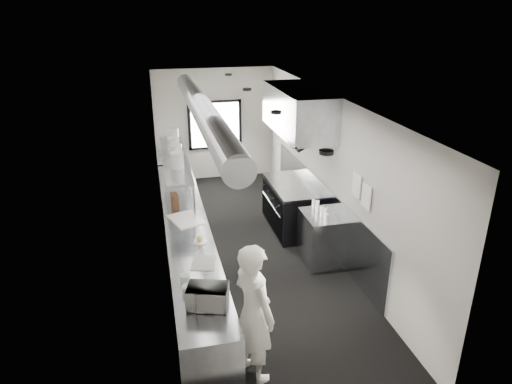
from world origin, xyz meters
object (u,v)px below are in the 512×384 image
bottle_station (322,238)px  small_plate (200,242)px  pass_shelf (175,159)px  deli_tub_a (187,289)px  exhaust_hood (298,111)px  squeeze_bottle_b (325,213)px  cutting_board (186,219)px  plate_stack_c (174,146)px  squeeze_bottle_c (322,211)px  squeeze_bottle_e (314,204)px  line_cook (254,312)px  prep_counter (188,247)px  plate_stack_a (177,160)px  far_work_table (173,174)px  plate_stack_b (176,153)px  range (292,206)px  plate_stack_d (173,137)px  knife_block (175,201)px  squeeze_bottle_a (326,219)px  deli_tub_b (185,278)px  squeeze_bottle_d (317,206)px  microwave (208,296)px

bottle_station → small_plate: size_ratio=4.56×
pass_shelf → deli_tub_a: (-0.12, -3.48, -0.59)m
exhaust_hood → squeeze_bottle_b: (0.03, -1.53, -1.40)m
exhaust_hood → squeeze_bottle_b: size_ratio=12.29×
bottle_station → small_plate: (-2.16, -0.51, 0.46)m
small_plate → cutting_board: cutting_board is taller
plate_stack_c → exhaust_hood: bearing=-12.4°
squeeze_bottle_c → squeeze_bottle_e: squeeze_bottle_c is taller
line_cook → deli_tub_a: line_cook is taller
squeeze_bottle_b → small_plate: bearing=-170.1°
squeeze_bottle_c → prep_counter: bearing=174.0°
plate_stack_a → far_work_table: bearing=89.2°
plate_stack_b → exhaust_hood: bearing=-2.1°
bottle_station → range: bearing=94.6°
range → far_work_table: size_ratio=1.33×
deli_tub_a → prep_counter: bearing=85.3°
plate_stack_d → squeeze_bottle_c: 3.45m
prep_counter → cutting_board: 0.48m
far_work_table → plate_stack_a: plate_stack_a is taller
pass_shelf → bottle_station: 3.09m
far_work_table → knife_block: 3.10m
plate_stack_a → plate_stack_d: bearing=89.2°
far_work_table → squeeze_bottle_c: 4.57m
plate_stack_b → squeeze_bottle_a: bearing=-39.0°
deli_tub_b → plate_stack_b: bearing=87.4°
deli_tub_a → deli_tub_b: deli_tub_a is taller
small_plate → squeeze_bottle_a: size_ratio=1.13×
deli_tub_a → plate_stack_b: plate_stack_b is taller
plate_stack_a → plate_stack_c: plate_stack_c is taller
deli_tub_b → squeeze_bottle_a: (2.39, 1.17, 0.04)m
squeeze_bottle_c → squeeze_bottle_d: squeeze_bottle_d is taller
squeeze_bottle_b → deli_tub_a: bearing=-146.0°
deli_tub_b → plate_stack_b: (0.14, 3.00, 0.78)m
squeeze_bottle_d → squeeze_bottle_a: bearing=-92.6°
squeeze_bottle_d → far_work_table: bearing=120.9°
deli_tub_a → plate_stack_b: (0.13, 3.27, 0.77)m
exhaust_hood → plate_stack_c: (-2.29, 0.50, -0.67)m
exhaust_hood → squeeze_bottle_e: size_ratio=13.54×
far_work_table → squeeze_bottle_d: squeeze_bottle_d is taller
deli_tub_a → cutting_board: deli_tub_a is taller
small_plate → squeeze_bottle_c: bearing=12.5°
deli_tub_a → squeeze_bottle_b: (2.44, 1.65, 0.04)m
deli_tub_b → squeeze_bottle_e: size_ratio=0.76×
knife_block → plate_stack_c: (0.09, 1.04, 0.70)m
pass_shelf → cutting_board: 1.50m
bottle_station → cutting_board: 2.36m
microwave → small_plate: size_ratio=2.24×
prep_counter → squeeze_bottle_a: 2.35m
knife_block → small_plate: bearing=-85.3°
knife_block → microwave: bearing=-93.3°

